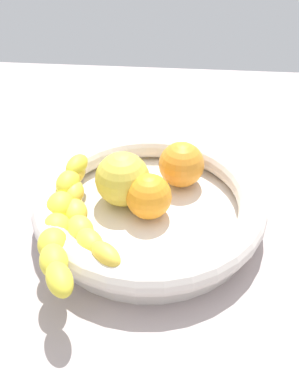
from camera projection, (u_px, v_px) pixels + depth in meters
The scene contains 7 objects.
kitchen_counter at pixel (150, 227), 53.92cm from camera, with size 120.00×120.00×3.00cm, color #A49594.
fruit_bowl at pixel (150, 204), 51.24cm from camera, with size 31.02×31.02×5.49cm.
banana_draped_left at pixel (81, 216), 46.60cm from camera, with size 18.90×10.64×4.32cm.
banana_draped_right at pixel (60, 222), 45.11cm from camera, with size 24.55×8.14×5.91cm.
orange_front at pixel (152, 197), 49.17cm from camera, with size 6.09×6.09×6.09cm, color orange.
orange_mid_left at pixel (181, 165), 54.57cm from camera, with size 6.65×6.65×6.65cm, color orange.
apple_yellow at pixel (123, 179), 51.03cm from camera, with size 7.50×7.50×7.50cm, color gold.
Camera 1 is at (-39.18, -3.90, 38.68)cm, focal length 35.20 mm.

